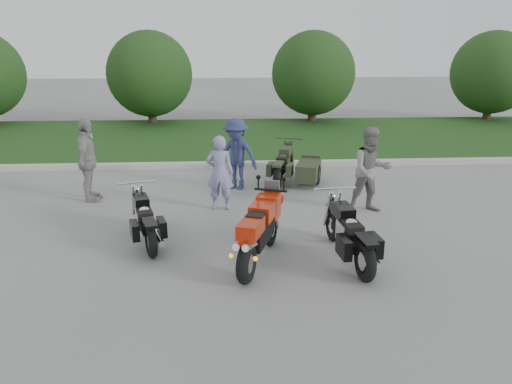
{
  "coord_description": "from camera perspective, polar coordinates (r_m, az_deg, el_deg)",
  "views": [
    {
      "loc": [
        0.2,
        -8.4,
        3.7
      ],
      "look_at": [
        0.76,
        0.89,
        0.8
      ],
      "focal_mm": 35.0,
      "sensor_mm": 36.0,
      "label": 1
    }
  ],
  "objects": [
    {
      "name": "cruiser_sidecar",
      "position": [
        13.13,
        4.81,
        2.7
      ],
      "size": [
        1.47,
        2.19,
        0.86
      ],
      "rotation": [
        0.0,
        0.0,
        -0.29
      ],
      "color": "black",
      "rests_on": "ground"
    },
    {
      "name": "tree_far_right",
      "position": [
        24.92,
        25.43,
        12.22
      ],
      "size": [
        3.6,
        3.6,
        4.0
      ],
      "color": "#3F2B1C",
      "rests_on": "ground"
    },
    {
      "name": "tree_mid_right",
      "position": [
        22.28,
        6.55,
        13.32
      ],
      "size": [
        3.6,
        3.6,
        4.0
      ],
      "color": "#3F2B1C",
      "rests_on": "ground"
    },
    {
      "name": "person_grey",
      "position": [
        11.07,
        13.02,
        2.43
      ],
      "size": [
        0.99,
        0.82,
        1.89
      ],
      "primitive_type": "imported",
      "rotation": [
        0.0,
        0.0,
        0.11
      ],
      "color": "gray",
      "rests_on": "ground"
    },
    {
      "name": "sportbike_red",
      "position": [
        8.37,
        0.34,
        -4.37
      ],
      "size": [
        0.92,
        2.13,
        1.04
      ],
      "rotation": [
        0.0,
        0.0,
        -0.34
      ],
      "color": "black",
      "rests_on": "ground"
    },
    {
      "name": "person_stripe",
      "position": [
        11.02,
        -4.16,
        2.2
      ],
      "size": [
        0.65,
        0.47,
        1.68
      ],
      "primitive_type": "imported",
      "rotation": [
        0.0,
        0.0,
        3.03
      ],
      "color": "#8985B5",
      "rests_on": "ground"
    },
    {
      "name": "person_back",
      "position": [
        12.19,
        -18.69,
        3.45
      ],
      "size": [
        0.5,
        1.15,
        1.95
      ],
      "primitive_type": "imported",
      "rotation": [
        0.0,
        0.0,
        1.59
      ],
      "color": "#989892",
      "rests_on": "ground"
    },
    {
      "name": "cruiser_left",
      "position": [
        9.49,
        -12.55,
        -3.38
      ],
      "size": [
        0.81,
        2.06,
        0.82
      ],
      "rotation": [
        0.0,
        0.0,
        0.3
      ],
      "color": "black",
      "rests_on": "ground"
    },
    {
      "name": "grass_strip",
      "position": [
        18.91,
        -4.02,
        6.19
      ],
      "size": [
        60.0,
        8.0,
        0.14
      ],
      "primitive_type": "cube",
      "color": "#24521C",
      "rests_on": "ground"
    },
    {
      "name": "person_denim",
      "position": [
        12.52,
        -2.28,
        4.34
      ],
      "size": [
        1.33,
        1.13,
        1.79
      ],
      "primitive_type": "imported",
      "rotation": [
        0.0,
        0.0,
        -0.5
      ],
      "color": "navy",
      "rests_on": "ground"
    },
    {
      "name": "cruiser_right",
      "position": [
        8.66,
        10.71,
        -5.07
      ],
      "size": [
        0.52,
        2.31,
        0.89
      ],
      "rotation": [
        0.0,
        0.0,
        0.1
      ],
      "color": "black",
      "rests_on": "ground"
    },
    {
      "name": "curb",
      "position": [
        14.86,
        -4.13,
        3.13
      ],
      "size": [
        60.0,
        0.3,
        0.15
      ],
      "primitive_type": "cube",
      "color": "#B6B3AB",
      "rests_on": "ground"
    },
    {
      "name": "ground",
      "position": [
        9.19,
        -4.45,
        -6.52
      ],
      "size": [
        80.0,
        80.0,
        0.0
      ],
      "primitive_type": "plane",
      "color": "gray",
      "rests_on": "ground"
    },
    {
      "name": "tree_mid_left",
      "position": [
        22.19,
        -12.05,
        13.05
      ],
      "size": [
        3.6,
        3.6,
        4.0
      ],
      "color": "#3F2B1C",
      "rests_on": "ground"
    }
  ]
}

